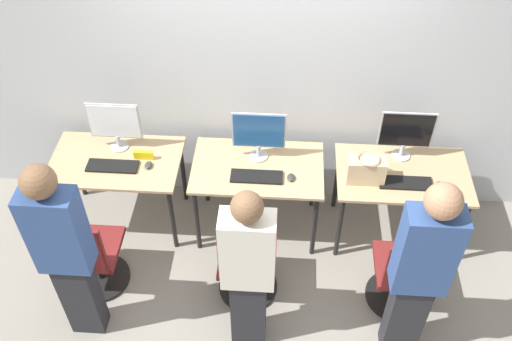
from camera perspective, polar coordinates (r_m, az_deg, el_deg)
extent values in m
plane|color=gray|center=(5.00, -0.10, -8.36)|extent=(20.00, 20.00, 0.00)
cube|color=#B7BCC1|center=(4.61, 0.54, 10.34)|extent=(12.00, 0.05, 2.80)
cube|color=tan|center=(4.88, -13.88, 0.91)|extent=(1.08, 0.67, 0.02)
cylinder|color=black|center=(5.11, -19.22, -4.06)|extent=(0.04, 0.04, 0.71)
cylinder|color=black|center=(4.83, -8.35, -4.82)|extent=(0.04, 0.04, 0.71)
cylinder|color=black|center=(5.47, -17.46, 0.36)|extent=(0.04, 0.04, 0.71)
cylinder|color=black|center=(5.21, -7.30, -0.12)|extent=(0.04, 0.04, 0.71)
cylinder|color=#B2B2B7|center=(4.98, -13.47, 2.37)|extent=(0.16, 0.16, 0.01)
cylinder|color=#B2B2B7|center=(4.94, -13.59, 2.90)|extent=(0.04, 0.04, 0.11)
cube|color=#B2B2B7|center=(4.81, -14.00, 4.85)|extent=(0.43, 0.01, 0.34)
cube|color=silver|center=(4.80, -14.02, 4.78)|extent=(0.41, 0.01, 0.32)
cube|color=black|center=(4.81, -14.16, 0.43)|extent=(0.42, 0.15, 0.02)
ellipsoid|color=#333333|center=(4.74, -10.71, 0.53)|extent=(0.06, 0.09, 0.03)
cylinder|color=black|center=(5.00, -15.21, -10.31)|extent=(0.48, 0.48, 0.03)
cylinder|color=black|center=(4.85, -15.64, -8.97)|extent=(0.04, 0.04, 0.36)
cube|color=maroon|center=(4.70, -16.11, -7.48)|extent=(0.44, 0.44, 0.05)
cube|color=maroon|center=(4.40, -17.43, -7.53)|extent=(0.40, 0.04, 0.44)
cube|color=#232328|center=(4.47, -17.06, -11.85)|extent=(0.25, 0.16, 0.79)
cube|color=navy|center=(3.91, -19.29, -5.74)|extent=(0.36, 0.20, 0.69)
sphere|color=brown|center=(3.59, -20.96, -1.05)|extent=(0.22, 0.22, 0.22)
cube|color=tan|center=(4.68, 0.16, 0.29)|extent=(1.08, 0.67, 0.02)
cylinder|color=black|center=(4.80, -5.93, -4.97)|extent=(0.04, 0.04, 0.71)
cylinder|color=black|center=(4.76, 5.86, -5.55)|extent=(0.04, 0.04, 0.71)
cylinder|color=black|center=(5.18, -5.06, -0.22)|extent=(0.04, 0.04, 0.71)
cylinder|color=black|center=(5.14, 5.81, -0.72)|extent=(0.04, 0.04, 0.71)
cylinder|color=#B2B2B7|center=(4.75, 0.25, 1.46)|extent=(0.16, 0.16, 0.01)
cylinder|color=#B2B2B7|center=(4.71, 0.26, 2.00)|extent=(0.04, 0.04, 0.11)
cube|color=#B2B2B7|center=(4.57, 0.27, 4.03)|extent=(0.43, 0.01, 0.34)
cube|color=navy|center=(4.57, 0.26, 3.96)|extent=(0.41, 0.01, 0.32)
cube|color=black|center=(4.57, 0.06, -0.62)|extent=(0.42, 0.15, 0.02)
ellipsoid|color=#333333|center=(4.57, 3.52, -0.69)|extent=(0.06, 0.09, 0.03)
cylinder|color=black|center=(4.79, -0.79, -11.51)|extent=(0.48, 0.48, 0.03)
cylinder|color=black|center=(4.63, -0.82, -10.16)|extent=(0.04, 0.04, 0.36)
cube|color=maroon|center=(4.46, -0.84, -8.64)|extent=(0.44, 0.44, 0.05)
cube|color=maroon|center=(4.15, -1.09, -8.82)|extent=(0.40, 0.04, 0.44)
cube|color=#232328|center=(4.27, -0.74, -13.57)|extent=(0.25, 0.16, 0.72)
cube|color=silver|center=(3.71, -0.84, -8.01)|extent=(0.36, 0.20, 0.63)
sphere|color=brown|center=(3.39, -0.91, -3.70)|extent=(0.20, 0.20, 0.20)
cube|color=tan|center=(4.78, 14.51, -0.37)|extent=(1.08, 0.67, 0.02)
cylinder|color=black|center=(4.77, 8.34, -5.64)|extent=(0.04, 0.04, 0.71)
cylinder|color=black|center=(4.97, 19.70, -5.94)|extent=(0.04, 0.04, 0.71)
cylinder|color=black|center=(5.16, 8.09, -0.82)|extent=(0.04, 0.04, 0.71)
cylinder|color=black|center=(5.34, 18.61, -1.27)|extent=(0.04, 0.04, 0.71)
cylinder|color=#B2B2B7|center=(4.91, 14.26, 1.48)|extent=(0.16, 0.16, 0.01)
cylinder|color=#B2B2B7|center=(4.87, 14.39, 2.01)|extent=(0.04, 0.04, 0.11)
cube|color=#B2B2B7|center=(4.74, 14.83, 3.97)|extent=(0.43, 0.01, 0.34)
cube|color=black|center=(4.73, 14.85, 3.90)|extent=(0.41, 0.01, 0.32)
cube|color=black|center=(4.68, 14.73, -1.21)|extent=(0.42, 0.15, 0.02)
ellipsoid|color=#333333|center=(4.72, 17.92, -1.43)|extent=(0.06, 0.09, 0.03)
cylinder|color=black|center=(4.87, 13.71, -12.04)|extent=(0.48, 0.48, 0.03)
cylinder|color=black|center=(4.71, 14.10, -10.73)|extent=(0.04, 0.04, 0.36)
cube|color=maroon|center=(4.55, 14.55, -9.24)|extent=(0.44, 0.44, 0.05)
cube|color=maroon|center=(4.24, 15.46, -9.45)|extent=(0.40, 0.04, 0.44)
cube|color=#232328|center=(4.32, 14.66, -13.83)|extent=(0.25, 0.16, 0.79)
cube|color=navy|center=(3.73, 16.70, -7.73)|extent=(0.36, 0.20, 0.69)
sphere|color=#9E7051|center=(3.40, 18.25, -2.94)|extent=(0.22, 0.22, 0.22)
cube|color=tan|center=(4.56, 10.94, 0.02)|extent=(0.30, 0.14, 0.22)
torus|color=tan|center=(4.48, 11.16, 1.21)|extent=(0.18, 0.18, 0.01)
cube|color=yellow|center=(4.80, -11.18, 1.52)|extent=(0.16, 0.03, 0.08)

